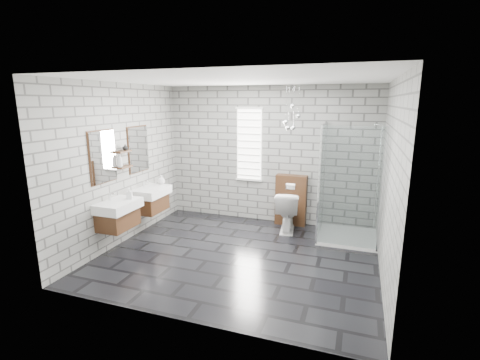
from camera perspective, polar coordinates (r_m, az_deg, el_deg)
The scene contains 20 objects.
floor at distance 5.67m, azimuth -0.19°, elevation -12.33°, with size 4.20×3.60×0.02m, color black.
ceiling at distance 5.14m, azimuth -0.22°, elevation 16.28°, with size 4.20×3.60×0.02m, color white.
wall_back at distance 6.95m, azimuth 4.73°, elevation 4.07°, with size 4.20×0.02×2.70m, color gray.
wall_front at distance 3.63m, azimuth -9.68°, elevation -4.15°, with size 4.20×0.02×2.70m, color gray.
wall_left at distance 6.25m, azimuth -18.82°, elevation 2.45°, with size 0.02×3.60×2.70m, color gray.
wall_right at distance 4.98m, azimuth 23.40°, elevation -0.42°, with size 0.02×3.60×2.70m, color gray.
vanity_left at distance 5.89m, azimuth -19.64°, elevation -4.14°, with size 0.47×0.70×1.57m.
vanity_right at distance 6.62m, azimuth -14.65°, elevation -1.99°, with size 0.47×0.70×1.57m.
shelf_lower at distance 6.16m, azimuth -18.49°, elevation 2.06°, with size 0.14×0.30×0.03m, color #4C2C17.
shelf_upper at distance 6.12m, azimuth -18.66°, elevation 4.45°, with size 0.14×0.30×0.03m, color #4C2C17.
window at distance 7.00m, azimuth 1.51°, elevation 5.83°, with size 0.56×0.05×1.48m.
cistern_panel at distance 6.92m, azimuth 8.36°, elevation -3.27°, with size 0.60×0.20×1.00m, color #4C2C17.
flush_plate at distance 6.74m, azimuth 8.28°, elevation -1.05°, with size 0.18×0.01×0.12m, color silver.
shower_enclosure at distance 6.32m, azimuth 16.48°, elevation -5.19°, with size 1.00×1.00×2.03m.
pendant_cluster at distance 6.33m, azimuth 8.46°, elevation 9.82°, with size 0.28×0.27×0.81m.
toilet at distance 6.62m, azimuth 7.76°, elevation -5.04°, with size 0.43×0.75×0.77m, color white.
soap_bottle_a at distance 5.90m, azimuth -17.69°, elevation -2.13°, with size 0.08×0.08×0.18m, color #B2B2B2.
soap_bottle_b at distance 6.79m, azimuth -12.81°, elevation 0.06°, with size 0.14×0.14×0.18m, color #B2B2B2.
soap_bottle_c at distance 6.05m, azimuth -19.15°, elevation 3.07°, with size 0.09×0.09×0.23m, color #B2B2B2.
vase at distance 6.16m, azimuth -18.31°, elevation 5.13°, with size 0.10×0.10×0.10m, color #B2B2B2.
Camera 1 is at (1.69, -4.85, 2.39)m, focal length 26.00 mm.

